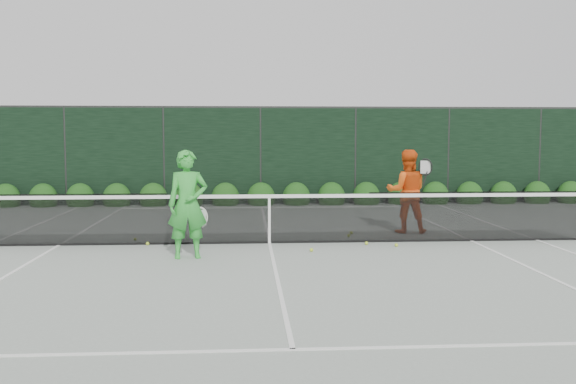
{
  "coord_description": "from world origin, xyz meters",
  "views": [
    {
      "loc": [
        -0.46,
        -12.62,
        2.13
      ],
      "look_at": [
        0.39,
        0.3,
        1.0
      ],
      "focal_mm": 40.0,
      "sensor_mm": 36.0,
      "label": 1
    }
  ],
  "objects": [
    {
      "name": "tennis_net",
      "position": [
        -0.02,
        0.0,
        0.53
      ],
      "size": [
        12.9,
        0.1,
        1.07
      ],
      "color": "black",
      "rests_on": "ground"
    },
    {
      "name": "windscreen_fence",
      "position": [
        0.0,
        -2.71,
        1.51
      ],
      "size": [
        32.0,
        21.07,
        3.06
      ],
      "color": "black",
      "rests_on": "ground"
    },
    {
      "name": "court_lines",
      "position": [
        0.0,
        0.0,
        0.01
      ],
      "size": [
        11.03,
        23.83,
        0.01
      ],
      "color": "white",
      "rests_on": "ground"
    },
    {
      "name": "player_man",
      "position": [
        3.08,
        1.23,
        0.92
      ],
      "size": [
        0.99,
        0.81,
        1.84
      ],
      "rotation": [
        0.0,
        0.0,
        3.01
      ],
      "color": "#F15714",
      "rests_on": "ground"
    },
    {
      "name": "ground",
      "position": [
        0.0,
        0.0,
        0.0
      ],
      "size": [
        80.0,
        80.0,
        0.0
      ],
      "primitive_type": "plane",
      "color": "gray",
      "rests_on": "ground"
    },
    {
      "name": "player_woman",
      "position": [
        -1.47,
        -1.42,
        0.94
      ],
      "size": [
        0.76,
        0.56,
        1.89
      ],
      "rotation": [
        0.0,
        0.0,
        0.17
      ],
      "color": "green",
      "rests_on": "ground"
    },
    {
      "name": "hedge_row",
      "position": [
        -0.0,
        7.15,
        0.23
      ],
      "size": [
        31.66,
        0.65,
        0.94
      ],
      "color": "#11370F",
      "rests_on": "ground"
    },
    {
      "name": "tennis_balls",
      "position": [
        0.5,
        0.05,
        0.03
      ],
      "size": [
        5.23,
        2.11,
        0.07
      ],
      "color": "#BAD42F",
      "rests_on": "ground"
    }
  ]
}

